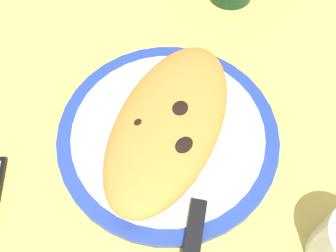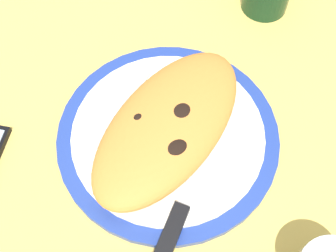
# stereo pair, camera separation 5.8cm
# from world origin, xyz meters

# --- Properties ---
(ground_plane) EXTENTS (1.50, 1.50, 0.03)m
(ground_plane) POSITION_xyz_m (0.00, 0.00, -0.01)
(ground_plane) COLOR #DBB756
(plate) EXTENTS (0.30, 0.30, 0.02)m
(plate) POSITION_xyz_m (0.00, 0.00, 0.01)
(plate) COLOR #233D99
(plate) RESTS_ON ground_plane
(calzone) EXTENTS (0.28, 0.16, 0.05)m
(calzone) POSITION_xyz_m (-0.00, -0.00, 0.04)
(calzone) COLOR orange
(calzone) RESTS_ON plate
(fork) EXTENTS (0.15, 0.02, 0.00)m
(fork) POSITION_xyz_m (0.01, -0.07, 0.02)
(fork) COLOR silver
(fork) RESTS_ON plate
(knife) EXTENTS (0.21, 0.04, 0.01)m
(knife) POSITION_xyz_m (0.10, 0.07, 0.02)
(knife) COLOR silver
(knife) RESTS_ON plate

